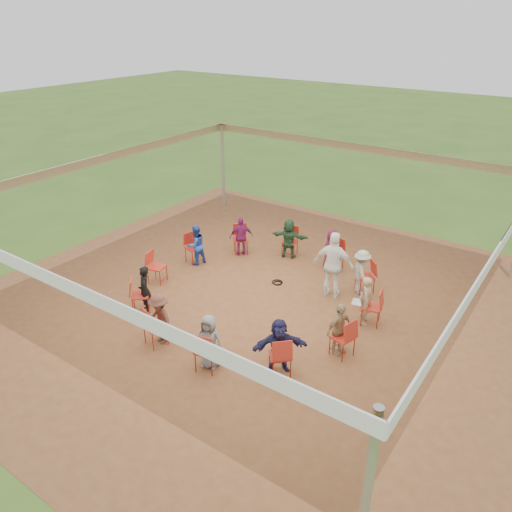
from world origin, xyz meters
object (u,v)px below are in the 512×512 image
Objects in this scene: chair_0 at (372,307)px; person_seated_4 at (241,237)px; chair_4 at (241,240)px; person_seated_1 at (361,272)px; laptop at (360,300)px; chair_2 at (334,254)px; person_seated_3 at (289,238)px; person_seated_9 at (279,345)px; person_seated_10 at (339,329)px; person_seated_2 at (332,250)px; person_seated_7 at (160,319)px; chair_9 at (207,351)px; chair_11 at (343,337)px; person_seated_6 at (145,289)px; chair_5 at (194,248)px; chair_10 at (280,355)px; person_seated_5 at (196,245)px; chair_7 at (140,295)px; person_seated_8 at (209,341)px; cable_coil at (277,283)px; person_seated_0 at (367,300)px; chair_6 at (157,267)px; chair_8 at (155,327)px; chair_1 at (365,277)px; chair_3 at (290,241)px.

person_seated_4 is (-4.64, 1.22, 0.15)m from chair_0.
chair_4 is 0.76× the size of person_seated_4.
person_seated_1 is 3.17× the size of laptop.
person_seated_3 is (-1.43, -0.10, 0.15)m from chair_2.
person_seated_9 is (2.58, -4.56, 0.00)m from person_seated_3.
person_seated_4 is 5.23m from person_seated_10.
chair_2 is 0.76× the size of person_seated_10.
person_seated_7 is at bearing 90.00° from person_seated_2.
chair_9 is 5.35m from person_seated_2.
chair_11 is at bearing 10.38° from person_seated_9.
chair_2 is at bearing 169.62° from person_seated_3.
person_seated_1 is 1.00× the size of person_seated_6.
chair_0 is 5.47m from chair_5.
chair_4 is 1.00× the size of chair_10.
chair_0 is at bearing 105.33° from person_seated_5.
person_seated_2 reaches higher than chair_2.
chair_7 is 2.78m from person_seated_8.
person_seated_0 is at bearing -8.56° from cable_coil.
laptop is (1.74, -1.97, -0.03)m from person_seated_2.
chair_6 is at bearing 165.00° from chair_7.
chair_8 is 0.76× the size of person_seated_7.
person_seated_9 is at bearing 147.85° from chair_0.
chair_1 is 4.90m from chair_9.
chair_1 reaches higher than cable_coil.
chair_9 is at bearing 10.38° from person_seated_7.
person_seated_10 is at bearing 120.00° from person_seated_3.
person_seated_9 is (4.64, -1.22, 0.15)m from chair_6.
person_seated_4 is (0.08, -0.09, 0.15)m from chair_4.
person_seated_6 is (-4.66, -1.14, 0.15)m from chair_11.
person_seated_6 reaches higher than chair_11.
person_seated_0 is at bearing 90.00° from chair_6.
chair_6 is 4.80m from person_seated_9.
chair_2 is 0.76× the size of person_seated_7.
person_seated_1 is (2.64, -0.84, 0.15)m from chair_3.
chair_11 is 0.76× the size of person_seated_4.
chair_3 is 5.54m from person_seated_8.
chair_1 is 2.32m from cable_coil.
chair_0 is at bearing 169.62° from person_seated_1.
chair_9 is 3.92m from person_seated_0.
person_seated_6 is (-4.56, -2.58, 0.00)m from person_seated_0.
laptop is at bearing 104.53° from person_seated_5.
person_seated_7 reaches higher than chair_3.
person_seated_9 reaches higher than chair_11.
chair_7 is 5.54m from person_seated_1.
chair_5 is 5.66m from chair_11.
chair_1 is 3.92m from person_seated_4.
person_seated_3 is at bearing 19.62° from chair_2.
cable_coil is at bearing 79.02° from chair_10.
chair_2 is at bearing 135.00° from chair_5.
person_seated_1 is at bearing 45.00° from person_seated_9.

